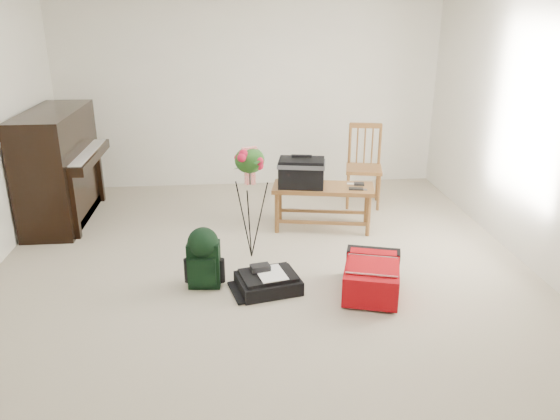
{
  "coord_description": "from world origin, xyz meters",
  "views": [
    {
      "loc": [
        -0.26,
        -4.5,
        2.31
      ],
      "look_at": [
        0.18,
        0.35,
        0.49
      ],
      "focal_mm": 35.0,
      "sensor_mm": 36.0,
      "label": 1
    }
  ],
  "objects": [
    {
      "name": "black_duffel",
      "position": [
        0.02,
        -0.31,
        0.08
      ],
      "size": [
        0.59,
        0.52,
        0.22
      ],
      "rotation": [
        0.0,
        0.0,
        0.23
      ],
      "color": "black",
      "rests_on": "floor"
    },
    {
      "name": "wall_right",
      "position": [
        2.5,
        0.0,
        1.25
      ],
      "size": [
        0.04,
        5.5,
        2.5
      ],
      "primitive_type": "cube",
      "color": "white",
      "rests_on": "floor"
    },
    {
      "name": "wall_back",
      "position": [
        0.0,
        2.75,
        1.25
      ],
      "size": [
        5.0,
        0.04,
        2.5
      ],
      "primitive_type": "cube",
      "color": "white",
      "rests_on": "floor"
    },
    {
      "name": "floor",
      "position": [
        0.0,
        0.0,
        0.0
      ],
      "size": [
        5.0,
        5.5,
        0.01
      ],
      "primitive_type": "cube",
      "color": "#B8AB94",
      "rests_on": "ground"
    },
    {
      "name": "bench",
      "position": [
        0.55,
        1.02,
        0.59
      ],
      "size": [
        1.15,
        0.62,
        0.83
      ],
      "rotation": [
        0.0,
        0.0,
        -0.18
      ],
      "color": "brown",
      "rests_on": "floor"
    },
    {
      "name": "dining_chair",
      "position": [
        1.33,
        1.79,
        0.48
      ],
      "size": [
        0.51,
        0.51,
        0.98
      ],
      "rotation": [
        0.0,
        0.0,
        -0.22
      ],
      "color": "brown",
      "rests_on": "floor"
    },
    {
      "name": "flower_stand",
      "position": [
        -0.1,
        0.38,
        0.55
      ],
      "size": [
        0.45,
        0.45,
        1.14
      ],
      "rotation": [
        0.0,
        0.0,
        0.33
      ],
      "color": "black",
      "rests_on": "floor"
    },
    {
      "name": "red_suitcase",
      "position": [
        0.89,
        -0.39,
        0.15
      ],
      "size": [
        0.62,
        0.78,
        0.29
      ],
      "rotation": [
        0.0,
        0.0,
        -0.29
      ],
      "color": "#B30807",
      "rests_on": "floor"
    },
    {
      "name": "green_backpack",
      "position": [
        -0.53,
        -0.19,
        0.3
      ],
      "size": [
        0.29,
        0.27,
        0.55
      ],
      "rotation": [
        0.0,
        0.0,
        -0.09
      ],
      "color": "black",
      "rests_on": "floor"
    },
    {
      "name": "piano",
      "position": [
        -2.19,
        1.6,
        0.6
      ],
      "size": [
        0.71,
        1.5,
        1.25
      ],
      "color": "black",
      "rests_on": "floor"
    }
  ]
}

